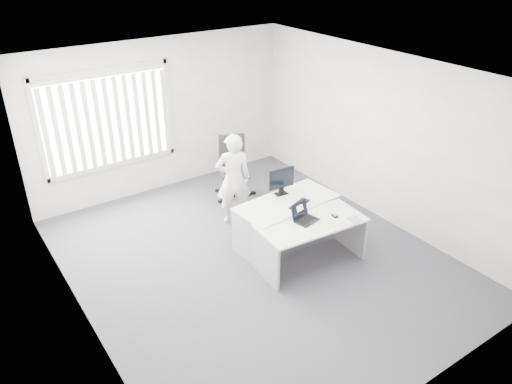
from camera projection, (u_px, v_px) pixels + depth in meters
ground at (255, 258)px, 7.53m from camera, size 6.00×6.00×0.00m
wall_back at (161, 116)px, 9.07m from camera, size 5.00×0.02×2.80m
wall_front at (434, 289)px, 4.70m from camera, size 5.00×0.02×2.80m
wall_left at (72, 229)px, 5.63m from camera, size 0.02×6.00×2.80m
wall_right at (381, 137)px, 8.14m from camera, size 0.02×6.00×2.80m
ceiling at (254, 74)px, 6.23m from camera, size 5.00×6.00×0.02m
window at (108, 119)px, 8.47m from camera, size 2.32×0.06×1.76m
blinds at (109, 122)px, 8.44m from camera, size 2.20×0.10×1.50m
desk_near at (311, 234)px, 7.20m from camera, size 1.61×0.85×0.71m
desk_far at (287, 213)px, 7.70m from camera, size 1.65×0.87×0.73m
office_chair at (234, 178)px, 9.18m from camera, size 0.86×0.86×1.14m
person at (233, 179)px, 8.15m from camera, size 0.68×0.58×1.58m
laptop at (307, 214)px, 7.06m from camera, size 0.37×0.35×0.25m
paper_sheet at (337, 217)px, 7.22m from camera, size 0.35×0.28×0.00m
mouse at (335, 215)px, 7.23m from camera, size 0.08×0.11×0.04m
booklet at (355, 220)px, 7.14m from camera, size 0.21×0.26×0.01m
keyboard at (299, 204)px, 7.51m from camera, size 0.42×0.26×0.02m
monitor at (281, 181)px, 7.72m from camera, size 0.45×0.17×0.44m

